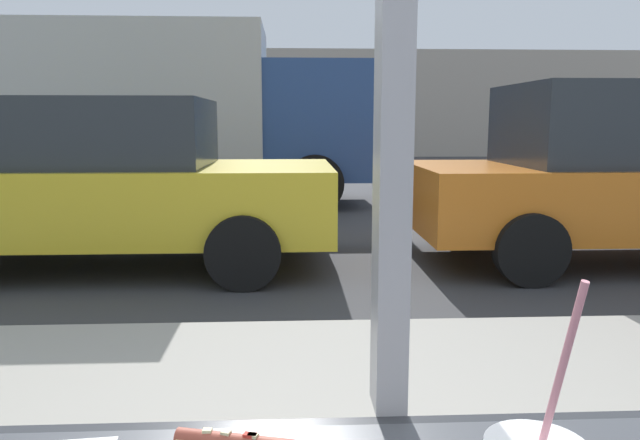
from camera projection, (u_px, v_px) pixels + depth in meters
name	position (u px, v px, depth m)	size (l,w,h in m)	color
ground_plane	(301.00, 218.00, 8.96)	(60.00, 60.00, 0.00)	#38383A
sidewalk_strip	(328.00, 437.00, 2.64)	(16.00, 2.80, 0.11)	#9E998E
building_facade_far	(293.00, 104.00, 24.22)	(28.00, 1.20, 4.16)	#A89E8E
parked_car_yellow	(108.00, 182.00, 5.85)	(4.18, 2.01, 1.62)	gold
parked_car_orange	(626.00, 174.00, 6.10)	(4.29, 2.01, 1.77)	orange
box_truck	(144.00, 109.00, 10.16)	(7.23, 2.44, 2.93)	beige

